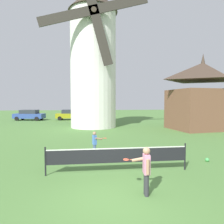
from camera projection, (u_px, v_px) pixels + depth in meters
name	position (u px, v px, depth m)	size (l,w,h in m)	color
ground_plane	(113.00, 197.00, 5.87)	(120.00, 120.00, 0.00)	#517F3D
windmill	(93.00, 56.00, 21.64)	(10.40, 5.66, 16.58)	white
tennis_net	(118.00, 155.00, 7.84)	(5.61, 0.06, 1.10)	black
player_near	(146.00, 168.00, 5.95)	(0.78, 0.62, 1.45)	#333338
player_far	(95.00, 142.00, 10.40)	(0.80, 0.40, 1.24)	slate
stray_ball	(207.00, 160.00, 9.31)	(0.19, 0.19, 0.19)	#4CB259
parked_car_blue	(29.00, 115.00, 29.80)	(4.64, 2.51, 1.56)	#334C99
parked_car_mustard	(70.00, 115.00, 30.48)	(4.14, 2.00, 1.56)	#999919
chapel	(202.00, 97.00, 20.11)	(6.88, 5.45, 7.60)	brown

